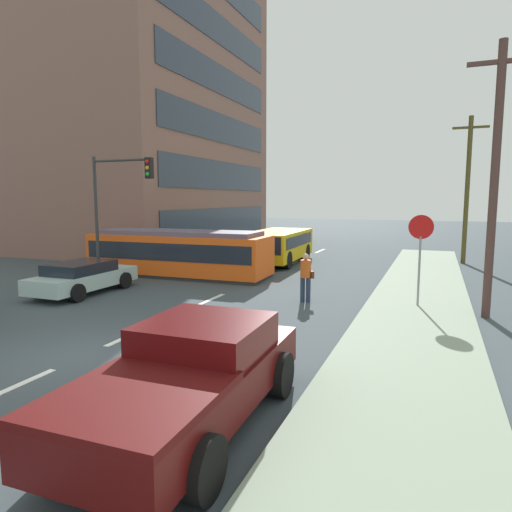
# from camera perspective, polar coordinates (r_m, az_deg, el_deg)

# --- Properties ---
(ground_plane) EXTENTS (120.00, 120.00, 0.00)m
(ground_plane) POSITION_cam_1_polar(r_m,az_deg,el_deg) (19.28, -0.55, -3.25)
(ground_plane) COLOR #3B464C
(sidewalk_curb_right) EXTENTS (3.20, 36.00, 0.14)m
(sidewalk_curb_right) POSITION_cam_1_polar(r_m,az_deg,el_deg) (13.97, 19.57, -7.46)
(sidewalk_curb_right) COLOR gray
(sidewalk_curb_right) RESTS_ON ground
(lane_stripe_0) EXTENTS (0.16, 2.40, 0.01)m
(lane_stripe_0) POSITION_cam_1_polar(r_m,az_deg,el_deg) (9.75, -29.54, -14.83)
(lane_stripe_0) COLOR silver
(lane_stripe_0) RESTS_ON ground
(lane_stripe_1) EXTENTS (0.16, 2.40, 0.01)m
(lane_stripe_1) POSITION_cam_1_polar(r_m,az_deg,el_deg) (12.46, -14.89, -9.36)
(lane_stripe_1) COLOR silver
(lane_stripe_1) RESTS_ON ground
(lane_stripe_2) EXTENTS (0.16, 2.40, 0.01)m
(lane_stripe_2) POSITION_cam_1_polar(r_m,az_deg,el_deg) (15.74, -6.13, -5.68)
(lane_stripe_2) COLOR silver
(lane_stripe_2) RESTS_ON ground
(lane_stripe_3) EXTENTS (0.16, 2.40, 0.01)m
(lane_stripe_3) POSITION_cam_1_polar(r_m,az_deg,el_deg) (25.02, 4.84, -0.83)
(lane_stripe_3) COLOR silver
(lane_stripe_3) RESTS_ON ground
(lane_stripe_4) EXTENTS (0.16, 2.40, 0.01)m
(lane_stripe_4) POSITION_cam_1_polar(r_m,az_deg,el_deg) (30.76, 8.12, 0.64)
(lane_stripe_4) COLOR silver
(lane_stripe_4) RESTS_ON ground
(corner_building) EXTENTS (14.91, 17.97, 22.40)m
(corner_building) POSITION_cam_1_polar(r_m,az_deg,el_deg) (36.47, -15.71, 19.17)
(corner_building) COLOR #865C51
(corner_building) RESTS_ON ground
(streetcar_tram) EXTENTS (8.47, 2.78, 2.08)m
(streetcar_tram) POSITION_cam_1_polar(r_m,az_deg,el_deg) (20.93, -9.71, 0.47)
(streetcar_tram) COLOR #F35817
(streetcar_tram) RESTS_ON ground
(city_bus) EXTENTS (2.67, 6.00, 1.76)m
(city_bus) POSITION_cam_1_polar(r_m,az_deg,el_deg) (24.70, 2.72, 1.45)
(city_bus) COLOR gold
(city_bus) RESTS_ON ground
(pedestrian_crossing) EXTENTS (0.49, 0.36, 1.67)m
(pedestrian_crossing) POSITION_cam_1_polar(r_m,az_deg,el_deg) (15.46, 6.33, -2.37)
(pedestrian_crossing) COLOR #24334A
(pedestrian_crossing) RESTS_ON ground
(pickup_truck_parked) EXTENTS (2.36, 5.04, 1.55)m
(pickup_truck_parked) POSITION_cam_1_polar(r_m,az_deg,el_deg) (7.28, -8.25, -14.76)
(pickup_truck_parked) COLOR #4D0C0C
(pickup_truck_parked) RESTS_ON ground
(parked_sedan_mid) EXTENTS (1.98, 4.29, 1.19)m
(parked_sedan_mid) POSITION_cam_1_polar(r_m,az_deg,el_deg) (18.02, -21.08, -2.47)
(parked_sedan_mid) COLOR #B0CDC8
(parked_sedan_mid) RESTS_ON ground
(parked_sedan_far) EXTENTS (2.00, 4.54, 1.19)m
(parked_sedan_far) POSITION_cam_1_polar(r_m,az_deg,el_deg) (25.44, -9.11, 0.64)
(parked_sedan_far) COLOR #28533F
(parked_sedan_far) RESTS_ON ground
(stop_sign) EXTENTS (0.76, 0.07, 2.88)m
(stop_sign) POSITION_cam_1_polar(r_m,az_deg,el_deg) (15.07, 20.11, 1.78)
(stop_sign) COLOR gray
(stop_sign) RESTS_ON sidewalk_curb_right
(traffic_light_mast) EXTENTS (3.01, 0.33, 5.30)m
(traffic_light_mast) POSITION_cam_1_polar(r_m,az_deg,el_deg) (20.00, -17.19, 7.51)
(traffic_light_mast) COLOR #333333
(traffic_light_mast) RESTS_ON ground
(utility_pole_near) EXTENTS (1.80, 0.24, 7.91)m
(utility_pole_near) POSITION_cam_1_polar(r_m,az_deg,el_deg) (14.78, 27.98, 8.82)
(utility_pole_near) COLOR #523631
(utility_pole_near) RESTS_ON ground
(utility_pole_mid) EXTENTS (1.80, 0.24, 7.86)m
(utility_pole_mid) POSITION_cam_1_polar(r_m,az_deg,el_deg) (26.95, 25.19, 7.85)
(utility_pole_mid) COLOR #504720
(utility_pole_mid) RESTS_ON ground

